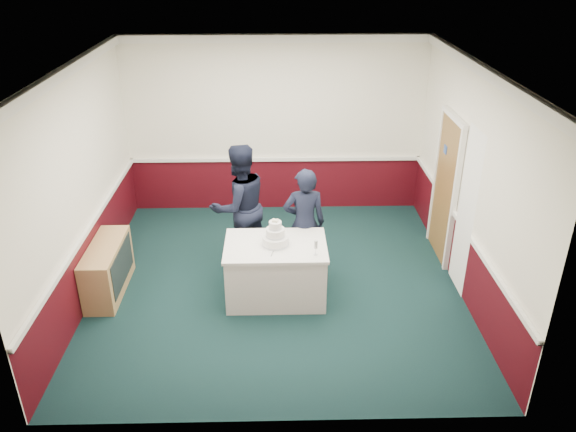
{
  "coord_description": "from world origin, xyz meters",
  "views": [
    {
      "loc": [
        -0.0,
        -6.62,
        4.33
      ],
      "look_at": [
        0.15,
        -0.1,
        1.1
      ],
      "focal_mm": 35.0,
      "sensor_mm": 36.0,
      "label": 1
    }
  ],
  "objects_px": {
    "wedding_cake": "(275,237)",
    "cake_table": "(276,270)",
    "cake_knife": "(273,252)",
    "sideboard": "(108,269)",
    "person_man": "(239,206)",
    "champagne_flute": "(316,245)",
    "person_woman": "(304,224)"
  },
  "relations": [
    {
      "from": "person_man",
      "to": "person_woman",
      "type": "height_order",
      "value": "person_man"
    },
    {
      "from": "person_man",
      "to": "person_woman",
      "type": "bearing_deg",
      "value": 128.75
    },
    {
      "from": "cake_knife",
      "to": "person_man",
      "type": "xyz_separation_m",
      "value": [
        -0.48,
        1.09,
        0.13
      ]
    },
    {
      "from": "sideboard",
      "to": "cake_knife",
      "type": "distance_m",
      "value": 2.3
    },
    {
      "from": "champagne_flute",
      "to": "person_man",
      "type": "xyz_separation_m",
      "value": [
        -1.01,
        1.17,
        -0.01
      ]
    },
    {
      "from": "person_man",
      "to": "champagne_flute",
      "type": "bearing_deg",
      "value": 100.24
    },
    {
      "from": "sideboard",
      "to": "champagne_flute",
      "type": "distance_m",
      "value": 2.86
    },
    {
      "from": "sideboard",
      "to": "champagne_flute",
      "type": "xyz_separation_m",
      "value": [
        2.76,
        -0.45,
        0.58
      ]
    },
    {
      "from": "cake_table",
      "to": "champagne_flute",
      "type": "xyz_separation_m",
      "value": [
        0.5,
        -0.28,
        0.53
      ]
    },
    {
      "from": "cake_table",
      "to": "sideboard",
      "type": "bearing_deg",
      "value": 175.71
    },
    {
      "from": "wedding_cake",
      "to": "cake_table",
      "type": "bearing_deg",
      "value": -90.0
    },
    {
      "from": "sideboard",
      "to": "person_woman",
      "type": "bearing_deg",
      "value": 8.09
    },
    {
      "from": "champagne_flute",
      "to": "person_woman",
      "type": "bearing_deg",
      "value": 96.88
    },
    {
      "from": "champagne_flute",
      "to": "person_woman",
      "type": "height_order",
      "value": "person_woman"
    },
    {
      "from": "sideboard",
      "to": "person_man",
      "type": "xyz_separation_m",
      "value": [
        1.75,
        0.72,
        0.57
      ]
    },
    {
      "from": "champagne_flute",
      "to": "person_woman",
      "type": "xyz_separation_m",
      "value": [
        -0.1,
        0.83,
        -0.12
      ]
    },
    {
      "from": "sideboard",
      "to": "wedding_cake",
      "type": "xyz_separation_m",
      "value": [
        2.26,
        -0.17,
        0.55
      ]
    },
    {
      "from": "wedding_cake",
      "to": "champagne_flute",
      "type": "relative_size",
      "value": 1.78
    },
    {
      "from": "wedding_cake",
      "to": "champagne_flute",
      "type": "distance_m",
      "value": 0.57
    },
    {
      "from": "sideboard",
      "to": "cake_knife",
      "type": "xyz_separation_m",
      "value": [
        2.23,
        -0.37,
        0.44
      ]
    },
    {
      "from": "cake_knife",
      "to": "person_man",
      "type": "relative_size",
      "value": 0.12
    },
    {
      "from": "champagne_flute",
      "to": "person_man",
      "type": "height_order",
      "value": "person_man"
    },
    {
      "from": "cake_table",
      "to": "wedding_cake",
      "type": "xyz_separation_m",
      "value": [
        -0.0,
        0.0,
        0.5
      ]
    },
    {
      "from": "cake_table",
      "to": "cake_knife",
      "type": "xyz_separation_m",
      "value": [
        -0.03,
        -0.2,
        0.39
      ]
    },
    {
      "from": "cake_table",
      "to": "cake_knife",
      "type": "distance_m",
      "value": 0.44
    },
    {
      "from": "person_man",
      "to": "person_woman",
      "type": "xyz_separation_m",
      "value": [
        0.91,
        -0.35,
        -0.11
      ]
    },
    {
      "from": "cake_knife",
      "to": "person_woman",
      "type": "bearing_deg",
      "value": 73.48
    },
    {
      "from": "champagne_flute",
      "to": "person_man",
      "type": "relative_size",
      "value": 0.11
    },
    {
      "from": "sideboard",
      "to": "wedding_cake",
      "type": "distance_m",
      "value": 2.33
    },
    {
      "from": "sideboard",
      "to": "wedding_cake",
      "type": "height_order",
      "value": "wedding_cake"
    },
    {
      "from": "wedding_cake",
      "to": "cake_knife",
      "type": "distance_m",
      "value": 0.23
    },
    {
      "from": "sideboard",
      "to": "cake_table",
      "type": "relative_size",
      "value": 0.91
    }
  ]
}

